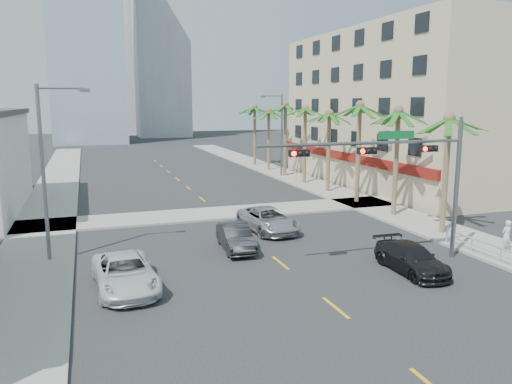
% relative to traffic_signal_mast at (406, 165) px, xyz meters
% --- Properties ---
extents(ground, '(260.00, 260.00, 0.00)m').
position_rel_traffic_signal_mast_xyz_m(ground, '(-5.78, -7.95, -5.06)').
color(ground, '#262628').
rests_on(ground, ground).
extents(sidewalk_right, '(4.00, 120.00, 0.15)m').
position_rel_traffic_signal_mast_xyz_m(sidewalk_right, '(6.22, 12.05, -4.99)').
color(sidewalk_right, gray).
rests_on(sidewalk_right, ground).
extents(sidewalk_left, '(4.00, 120.00, 0.15)m').
position_rel_traffic_signal_mast_xyz_m(sidewalk_left, '(-17.78, 12.05, -4.99)').
color(sidewalk_left, gray).
rests_on(sidewalk_left, ground).
extents(sidewalk_cross, '(80.00, 4.00, 0.15)m').
position_rel_traffic_signal_mast_xyz_m(sidewalk_cross, '(-5.78, 14.05, -4.99)').
color(sidewalk_cross, gray).
rests_on(sidewalk_cross, ground).
extents(building_right, '(15.25, 28.00, 15.00)m').
position_rel_traffic_signal_mast_xyz_m(building_right, '(16.21, 22.05, 2.43)').
color(building_right, '#CFB792').
rests_on(building_right, ground).
extents(tower_far_left, '(14.00, 14.00, 48.00)m').
position_rel_traffic_signal_mast_xyz_m(tower_far_left, '(-13.78, 87.05, 18.94)').
color(tower_far_left, '#99B2C6').
rests_on(tower_far_left, ground).
extents(tower_far_right, '(12.00, 12.00, 60.00)m').
position_rel_traffic_signal_mast_xyz_m(tower_far_right, '(3.22, 102.05, 24.94)').
color(tower_far_right, '#ADADB2').
rests_on(tower_far_right, ground).
extents(tower_far_center, '(16.00, 16.00, 42.00)m').
position_rel_traffic_signal_mast_xyz_m(tower_far_center, '(-8.78, 117.05, 15.94)').
color(tower_far_center, '#ADADB2').
rests_on(tower_far_center, ground).
extents(traffic_signal_mast, '(11.12, 0.54, 7.20)m').
position_rel_traffic_signal_mast_xyz_m(traffic_signal_mast, '(0.00, 0.00, 0.00)').
color(traffic_signal_mast, slate).
rests_on(traffic_signal_mast, ground).
extents(palm_tree_0, '(4.80, 4.80, 7.80)m').
position_rel_traffic_signal_mast_xyz_m(palm_tree_0, '(5.82, 4.05, 2.02)').
color(palm_tree_0, brown).
rests_on(palm_tree_0, ground).
extents(palm_tree_1, '(4.80, 4.80, 8.16)m').
position_rel_traffic_signal_mast_xyz_m(palm_tree_1, '(5.82, 9.25, 2.37)').
color(palm_tree_1, brown).
rests_on(palm_tree_1, ground).
extents(palm_tree_2, '(4.80, 4.80, 8.52)m').
position_rel_traffic_signal_mast_xyz_m(palm_tree_2, '(5.82, 14.45, 2.72)').
color(palm_tree_2, brown).
rests_on(palm_tree_2, ground).
extents(palm_tree_3, '(4.80, 4.80, 7.80)m').
position_rel_traffic_signal_mast_xyz_m(palm_tree_3, '(5.82, 19.65, 2.02)').
color(palm_tree_3, brown).
rests_on(palm_tree_3, ground).
extents(palm_tree_4, '(4.80, 4.80, 8.16)m').
position_rel_traffic_signal_mast_xyz_m(palm_tree_4, '(5.82, 24.85, 2.37)').
color(palm_tree_4, brown).
rests_on(palm_tree_4, ground).
extents(palm_tree_5, '(4.80, 4.80, 8.52)m').
position_rel_traffic_signal_mast_xyz_m(palm_tree_5, '(5.82, 30.05, 2.72)').
color(palm_tree_5, brown).
rests_on(palm_tree_5, ground).
extents(palm_tree_6, '(4.80, 4.80, 7.80)m').
position_rel_traffic_signal_mast_xyz_m(palm_tree_6, '(5.82, 35.25, 2.02)').
color(palm_tree_6, brown).
rests_on(palm_tree_6, ground).
extents(palm_tree_7, '(4.80, 4.80, 8.16)m').
position_rel_traffic_signal_mast_xyz_m(palm_tree_7, '(5.82, 40.45, 2.37)').
color(palm_tree_7, brown).
rests_on(palm_tree_7, ground).
extents(streetlight_left, '(2.55, 0.25, 9.00)m').
position_rel_traffic_signal_mast_xyz_m(streetlight_left, '(-16.78, 6.05, -0.00)').
color(streetlight_left, slate).
rests_on(streetlight_left, ground).
extents(streetlight_right, '(2.55, 0.25, 9.00)m').
position_rel_traffic_signal_mast_xyz_m(streetlight_right, '(5.21, 30.05, -0.00)').
color(streetlight_right, slate).
rests_on(streetlight_right, ground).
extents(guardrail, '(0.08, 8.08, 1.00)m').
position_rel_traffic_signal_mast_xyz_m(guardrail, '(4.52, -1.95, -4.39)').
color(guardrail, silver).
rests_on(guardrail, ground).
extents(car_parked_far, '(2.83, 5.53, 1.49)m').
position_rel_traffic_signal_mast_xyz_m(car_parked_far, '(-13.58, 0.84, -4.31)').
color(car_parked_far, silver).
rests_on(car_parked_far, ground).
extents(car_lane_left, '(1.80, 4.42, 1.42)m').
position_rel_traffic_signal_mast_xyz_m(car_lane_left, '(-7.28, 5.03, -4.35)').
color(car_lane_left, black).
rests_on(car_lane_left, ground).
extents(car_lane_center, '(2.96, 5.60, 1.50)m').
position_rel_traffic_signal_mast_xyz_m(car_lane_center, '(-4.18, 8.27, -4.31)').
color(car_lane_center, '#B6B6BB').
rests_on(car_lane_center, ground).
extents(car_lane_right, '(2.01, 4.70, 1.35)m').
position_rel_traffic_signal_mast_xyz_m(car_lane_right, '(-0.28, -1.24, -4.39)').
color(car_lane_right, black).
rests_on(car_lane_right, ground).
extents(pedestrian, '(0.65, 0.44, 1.72)m').
position_rel_traffic_signal_mast_xyz_m(pedestrian, '(6.34, -0.44, -4.05)').
color(pedestrian, silver).
rests_on(pedestrian, sidewalk_right).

